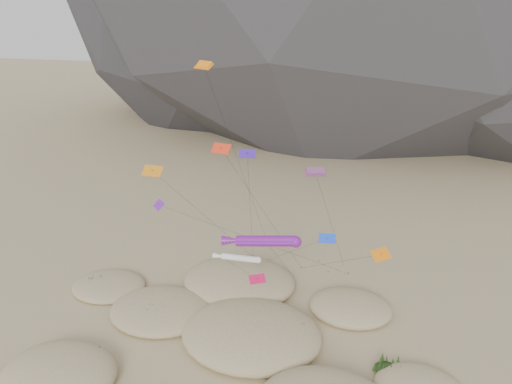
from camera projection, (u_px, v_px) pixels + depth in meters
ground at (227, 368)px, 53.99m from camera, size 500.00×500.00×0.00m
dunes at (230, 338)px, 57.73m from camera, size 50.19×38.65×3.96m
dune_grass at (234, 337)px, 57.64m from camera, size 41.48×30.22×1.44m
kite_stakes at (286, 263)px, 75.02m from camera, size 19.80×3.03×0.30m
rainbow_tube_kite at (263, 241)px, 56.76m from camera, size 9.33×14.13×12.62m
white_tube_kite at (238, 258)px, 59.02m from camera, size 6.14×14.01×9.32m
orange_parafoil at (205, 68)px, 61.03m from camera, size 7.82×11.26×30.28m
multi_parafoil at (316, 173)px, 54.76m from camera, size 4.36×16.02×20.15m
delta_kites at (246, 206)px, 57.86m from camera, size 29.63×21.34×21.83m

